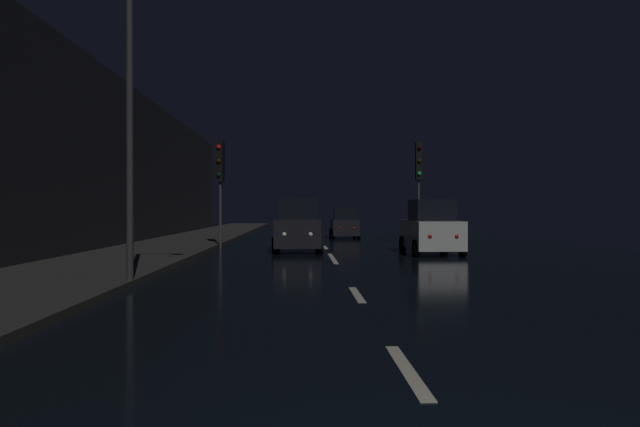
{
  "coord_description": "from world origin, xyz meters",
  "views": [
    {
      "loc": [
        -1.16,
        -3.43,
        1.74
      ],
      "look_at": [
        -0.38,
        19.83,
        1.59
      ],
      "focal_mm": 33.66,
      "sensor_mm": 36.0,
      "label": 1
    }
  ],
  "objects": [
    {
      "name": "sidewalk_left",
      "position": [
        -7.11,
        24.5,
        0.07
      ],
      "size": [
        4.4,
        84.0,
        0.15
      ],
      "primitive_type": "cube",
      "color": "#33302D",
      "rests_on": "ground"
    },
    {
      "name": "ground",
      "position": [
        0.0,
        24.5,
        -0.01
      ],
      "size": [
        26.61,
        84.0,
        0.02
      ],
      "primitive_type": "cube",
      "color": "black"
    },
    {
      "name": "streetlamp_overhead",
      "position": [
        -4.57,
        10.25,
        5.05
      ],
      "size": [
        1.7,
        0.44,
        7.69
      ],
      "color": "#2D2D30",
      "rests_on": "ground"
    },
    {
      "name": "car_distant_taillights",
      "position": [
        1.55,
        33.15,
        0.86
      ],
      "size": [
        1.72,
        3.72,
        1.87
      ],
      "rotation": [
        0.0,
        0.0,
        1.57
      ],
      "color": "black",
      "rests_on": "ground"
    },
    {
      "name": "traffic_light_far_left",
      "position": [
        -4.81,
        24.06,
        3.56
      ],
      "size": [
        0.37,
        0.48,
        4.9
      ],
      "rotation": [
        0.0,
        0.0,
        -1.8
      ],
      "color": "#38383A",
      "rests_on": "ground"
    },
    {
      "name": "car_approaching_headlights",
      "position": [
        -1.26,
        21.77,
        1.01
      ],
      "size": [
        2.03,
        4.39,
        2.21
      ],
      "rotation": [
        0.0,
        0.0,
        -1.57
      ],
      "color": "black",
      "rests_on": "ground"
    },
    {
      "name": "building_facade_left",
      "position": [
        -9.71,
        21.0,
        3.87
      ],
      "size": [
        0.8,
        63.0,
        7.74
      ],
      "primitive_type": "cube",
      "color": "black",
      "rests_on": "ground"
    },
    {
      "name": "traffic_light_far_right",
      "position": [
        4.81,
        26.5,
        3.75
      ],
      "size": [
        0.31,
        0.46,
        5.13
      ],
      "rotation": [
        0.0,
        0.0,
        -1.6
      ],
      "color": "#38383A",
      "rests_on": "ground"
    },
    {
      "name": "car_parked_right_far",
      "position": [
        4.01,
        20.03,
        0.98
      ],
      "size": [
        1.96,
        4.24,
        2.14
      ],
      "rotation": [
        0.0,
        0.0,
        1.57
      ],
      "color": "silver",
      "rests_on": "ground"
    },
    {
      "name": "lane_centerline",
      "position": [
        0.0,
        18.46,
        0.01
      ],
      "size": [
        0.16,
        38.42,
        0.01
      ],
      "color": "beige",
      "rests_on": "ground"
    }
  ]
}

